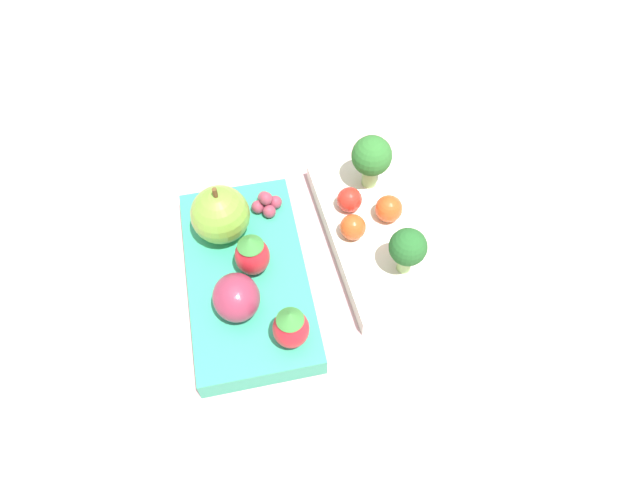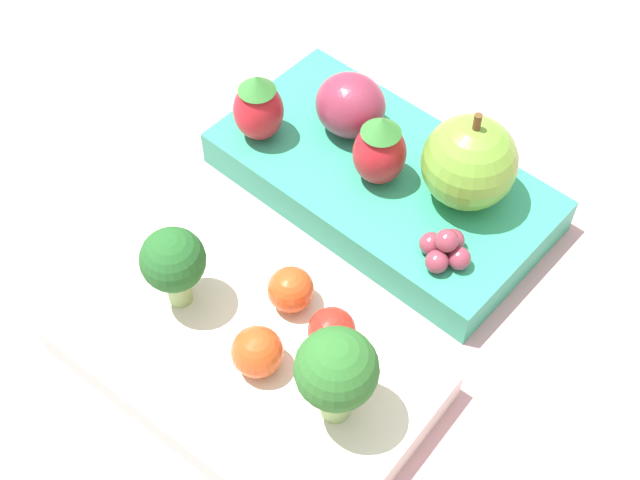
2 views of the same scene
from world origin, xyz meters
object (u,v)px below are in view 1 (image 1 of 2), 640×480
Objects in this scene: strawberry_0 at (252,254)px; plum at (236,297)px; cherry_tomato_1 at (353,227)px; broccoli_floret_1 at (408,248)px; strawberry_1 at (291,327)px; bento_box_savoury at (388,231)px; broccoli_floret_0 at (372,157)px; apple at (220,215)px; cherry_tomato_2 at (349,200)px; grape_cluster at (267,203)px; bento_box_fruit at (248,278)px; cherry_tomato_0 at (389,209)px.

plum is (0.04, -0.02, -0.00)m from strawberry_0.
cherry_tomato_1 is 0.13m from plum.
broccoli_floret_1 and strawberry_1 have the same top height.
broccoli_floret_0 is at bearing 178.88° from bento_box_savoury.
broccoli_floret_0 is at bearing 95.21° from apple.
broccoli_floret_1 reaches higher than bento_box_savoury.
cherry_tomato_2 is 0.08m from grape_cluster.
grape_cluster is (-0.01, 0.05, -0.02)m from apple.
cherry_tomato_1 is (-0.00, -0.04, 0.02)m from bento_box_savoury.
bento_box_fruit is at bearing 155.50° from plum.
strawberry_0 is 1.02× the size of strawberry_1.
apple is at bearing -105.19° from bento_box_savoury.
cherry_tomato_0 is 0.04m from cherry_tomato_1.
cherry_tomato_1 reaches higher than bento_box_fruit.
bento_box_fruit is 8.66× the size of cherry_tomato_1.
cherry_tomato_2 reaches higher than bento_box_fruit.
strawberry_0 is (0.01, -0.10, 0.02)m from cherry_tomato_1.
bento_box_savoury is at bearing 104.66° from plum.
plum is (0.04, -0.12, 0.01)m from cherry_tomato_1.
cherry_tomato_1 is at bearing -91.78° from bento_box_savoury.
cherry_tomato_0 is (-0.02, 0.15, 0.02)m from bento_box_fruit.
cherry_tomato_0 is 0.17m from plum.
broccoli_floret_0 is (-0.06, 0.15, 0.05)m from bento_box_fruit.
broccoli_floret_0 is 0.19m from strawberry_1.
apple reaches higher than bento_box_savoury.
bento_box_savoury is 4.54× the size of plum.
broccoli_floret_1 is 2.10× the size of cherry_tomato_2.
plum is (0.05, -0.16, 0.01)m from cherry_tomato_0.
broccoli_floret_1 is (0.11, -0.01, -0.01)m from broccoli_floret_0.
bento_box_fruit is 3.53× the size of broccoli_floret_0.
cherry_tomato_2 is 0.81× the size of grape_cluster.
broccoli_floret_1 reaches higher than cherry_tomato_1.
grape_cluster is at bearing -105.81° from cherry_tomato_2.
apple is 0.08m from plum.
cherry_tomato_1 is 0.12m from apple.
cherry_tomato_0 is at bearing 78.35° from apple.
strawberry_0 is 0.04m from plum.
cherry_tomato_1 is at bearing -78.25° from cherry_tomato_0.
apple reaches higher than cherry_tomato_1.
grape_cluster is (-0.14, 0.02, -0.01)m from strawberry_1.
cherry_tomato_2 is at bearing 74.19° from grape_cluster.
cherry_tomato_2 is at bearing 164.64° from cherry_tomato_1.
bento_box_savoury is 0.05m from cherry_tomato_2.
plum is at bearing -24.50° from bento_box_fruit.
bento_box_fruit is 0.08m from grape_cluster.
apple reaches higher than cherry_tomato_2.
cherry_tomato_1 is at bearing 134.37° from strawberry_1.
bento_box_fruit is 0.15m from cherry_tomato_0.
strawberry_0 is at bearing -65.69° from broccoli_floret_0.
cherry_tomato_1 is 0.81× the size of grape_cluster.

